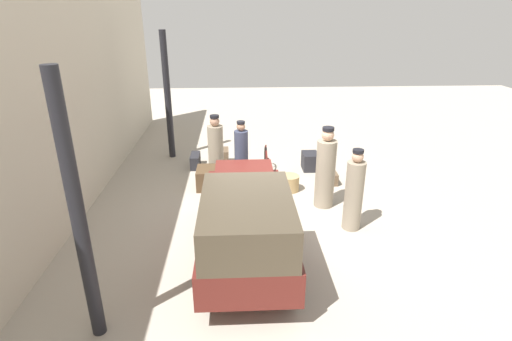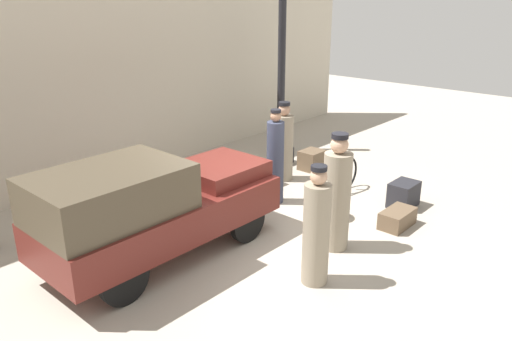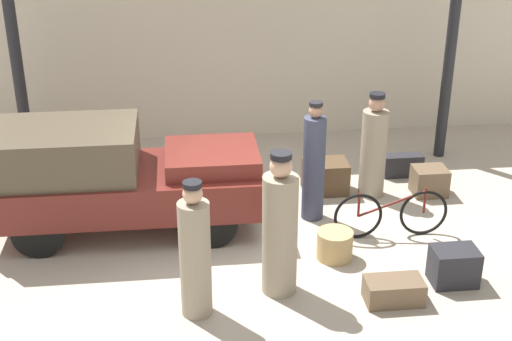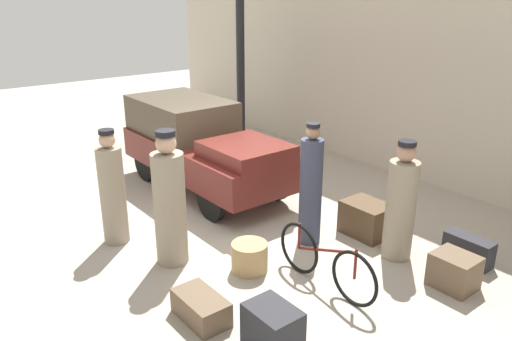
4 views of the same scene
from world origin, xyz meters
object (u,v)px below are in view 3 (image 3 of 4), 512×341
porter_with_bicycle (195,255)px  trunk_umber_medium (325,177)px  truck (112,174)px  conductor_in_dark_uniform (280,230)px  wicker_basket (335,245)px  suitcase_black_upright (429,181)px  porter_lifting_near_truck (373,150)px  bicycle (391,214)px  trunk_wicker_pale (403,165)px  suitcase_small_leather (394,291)px  porter_carrying_trunk (314,165)px  suitcase_tan_flat (454,266)px

porter_with_bicycle → trunk_umber_medium: porter_with_bicycle is taller
trunk_umber_medium → truck: bearing=-164.7°
truck → conductor_in_dark_uniform: bearing=-40.7°
trunk_umber_medium → wicker_basket: bearing=-97.7°
suitcase_black_upright → porter_lifting_near_truck: bearing=174.9°
bicycle → suitcase_black_upright: 1.64m
truck → trunk_wicker_pale: truck is taller
bicycle → suitcase_small_leather: size_ratio=2.33×
porter_carrying_trunk → suitcase_black_upright: 2.18m
bicycle → porter_carrying_trunk: porter_carrying_trunk is taller
truck → porter_carrying_trunk: size_ratio=2.06×
suitcase_small_leather → porter_lifting_near_truck: bearing=80.6°
porter_with_bicycle → conductor_in_dark_uniform: bearing=19.3°
porter_lifting_near_truck → suitcase_small_leather: (-0.49, -2.94, -0.62)m
wicker_basket → suitcase_black_upright: (1.92, 1.77, 0.03)m
truck → wicker_basket: bearing=-21.1°
bicycle → porter_lifting_near_truck: 1.43m
truck → porter_with_bicycle: bearing=-63.5°
wicker_basket → suitcase_tan_flat: size_ratio=0.85×
bicycle → trunk_wicker_pale: size_ratio=2.50×
truck → porter_with_bicycle: size_ratio=2.18×
trunk_wicker_pale → suitcase_black_upright: suitcase_black_upright is taller
porter_with_bicycle → suitcase_small_leather: porter_with_bicycle is taller
bicycle → conductor_in_dark_uniform: conductor_in_dark_uniform is taller
suitcase_black_upright → bicycle: bearing=-128.3°
trunk_wicker_pale → suitcase_tan_flat: suitcase_tan_flat is taller
wicker_basket → suitcase_tan_flat: 1.57m
suitcase_black_upright → trunk_umber_medium: bearing=170.4°
porter_lifting_near_truck → suitcase_tan_flat: size_ratio=2.96×
wicker_basket → porter_with_bicycle: size_ratio=0.28×
truck → suitcase_tan_flat: bearing=-23.7°
porter_carrying_trunk → suitcase_black_upright: (2.01, 0.58, -0.63)m
wicker_basket → trunk_umber_medium: bearing=82.3°
porter_carrying_trunk → wicker_basket: bearing=-85.8°
trunk_wicker_pale → trunk_umber_medium: (-1.42, -0.44, 0.07)m
suitcase_tan_flat → truck: bearing=156.3°
wicker_basket → conductor_in_dark_uniform: conductor_in_dark_uniform is taller
porter_lifting_near_truck → suitcase_small_leather: 3.04m
trunk_wicker_pale → bicycle: bearing=-111.7°
porter_carrying_trunk → trunk_wicker_pale: porter_carrying_trunk is taller
suitcase_small_leather → suitcase_black_upright: size_ratio=1.34×
porter_lifting_near_truck → suitcase_small_leather: size_ratio=2.40×
conductor_in_dark_uniform → suitcase_tan_flat: size_ratio=3.27×
conductor_in_dark_uniform → wicker_basket: bearing=38.8°
suitcase_tan_flat → porter_lifting_near_truck: bearing=98.4°
porter_lifting_near_truck → trunk_wicker_pale: size_ratio=2.57×
wicker_basket → porter_carrying_trunk: size_ratio=0.27×
suitcase_small_leather → trunk_wicker_pale: bearing=71.4°
trunk_wicker_pale → trunk_umber_medium: size_ratio=0.94×
suitcase_black_upright → suitcase_tan_flat: (-0.55, -2.53, 0.02)m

